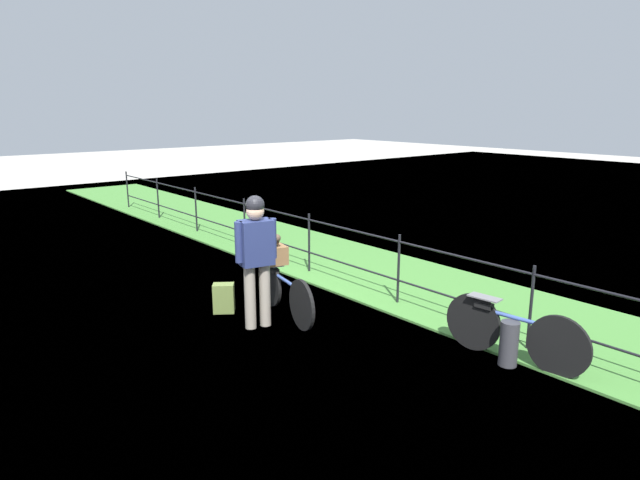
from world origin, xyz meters
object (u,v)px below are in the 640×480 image
(cyclist_person, at_px, (256,250))
(bicycle_parked, at_px, (512,331))
(terrier_dog, at_px, (274,240))
(mooring_bollard, at_px, (509,344))
(backpack_on_paving, at_px, (224,298))
(bicycle_main, at_px, (285,292))
(wooden_crate, at_px, (274,254))

(cyclist_person, height_order, bicycle_parked, cyclist_person)
(terrier_dog, xyz_separation_m, mooring_bollard, (3.03, 0.93, -0.73))
(cyclist_person, xyz_separation_m, backpack_on_paving, (-0.72, -0.08, -0.80))
(bicycle_main, height_order, mooring_bollard, bicycle_main)
(wooden_crate, distance_m, terrier_dog, 0.20)
(backpack_on_paving, height_order, bicycle_parked, bicycle_parked)
(terrier_dog, xyz_separation_m, bicycle_parked, (3.00, 1.02, -0.62))
(backpack_on_paving, bearing_deg, cyclist_person, -48.29)
(terrier_dog, distance_m, bicycle_parked, 3.23)
(terrier_dog, xyz_separation_m, cyclist_person, (0.40, -0.54, 0.03))
(wooden_crate, distance_m, backpack_on_paving, 0.90)
(cyclist_person, height_order, mooring_bollard, cyclist_person)
(terrier_dog, distance_m, mooring_bollard, 3.25)
(terrier_dog, xyz_separation_m, backpack_on_paving, (-0.32, -0.62, -0.77))
(mooring_bollard, bearing_deg, bicycle_main, -159.81)
(terrier_dog, relative_size, cyclist_person, 0.19)
(bicycle_main, distance_m, backpack_on_paving, 0.86)
(cyclist_person, relative_size, backpack_on_paving, 4.21)
(terrier_dog, distance_m, backpack_on_paving, 1.04)
(backpack_on_paving, bearing_deg, terrier_dog, 8.20)
(terrier_dog, bearing_deg, mooring_bollard, 16.98)
(bicycle_parked, bearing_deg, mooring_bollard, -71.95)
(bicycle_main, bearing_deg, bicycle_parked, 22.24)
(wooden_crate, bearing_deg, cyclist_person, -52.56)
(bicycle_main, bearing_deg, terrier_dog, 167.99)
(wooden_crate, xyz_separation_m, cyclist_person, (0.42, -0.55, 0.23))
(cyclist_person, bearing_deg, terrier_dog, 126.06)
(wooden_crate, relative_size, bicycle_parked, 0.23)
(bicycle_main, xyz_separation_m, bicycle_parked, (2.67, 1.09, 0.01))
(bicycle_main, bearing_deg, wooden_crate, 167.99)
(bicycle_main, bearing_deg, mooring_bollard, 20.19)
(cyclist_person, bearing_deg, bicycle_parked, 31.07)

